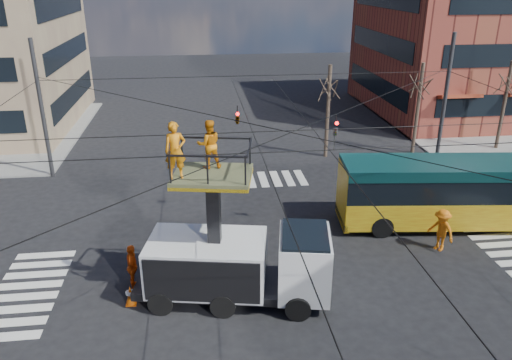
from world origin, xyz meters
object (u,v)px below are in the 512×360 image
at_px(utility_truck, 237,246).
at_px(worker_ground, 132,267).
at_px(traffic_cone, 130,295).
at_px(city_bus, 463,191).
at_px(flagger, 441,230).

height_order(utility_truck, worker_ground, utility_truck).
xyz_separation_m(utility_truck, traffic_cone, (-3.90, 0.03, -1.77)).
distance_m(city_bus, traffic_cone, 15.63).
relative_size(city_bus, flagger, 6.11).
bearing_deg(city_bus, utility_truck, -151.44).
xyz_separation_m(city_bus, worker_ground, (-14.90, -3.46, -0.82)).
distance_m(city_bus, worker_ground, 15.32).
bearing_deg(utility_truck, city_bus, 33.08).
distance_m(utility_truck, traffic_cone, 4.28).
bearing_deg(utility_truck, flagger, 25.57).
bearing_deg(traffic_cone, city_bus, 16.80).
bearing_deg(flagger, worker_ground, -112.36).
xyz_separation_m(city_bus, flagger, (-2.02, -2.15, -0.77)).
distance_m(traffic_cone, worker_ground, 1.17).
xyz_separation_m(utility_truck, worker_ground, (-3.89, 1.08, -1.23)).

